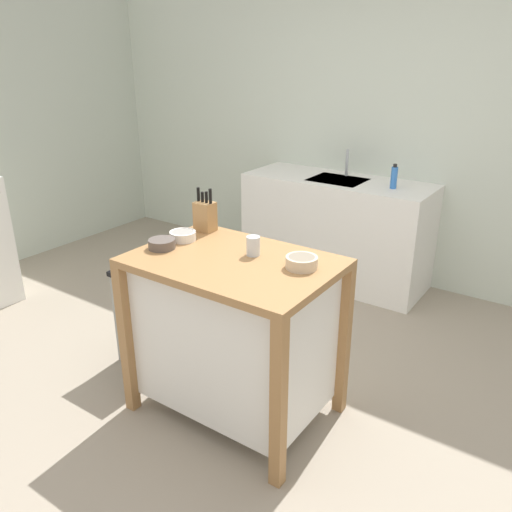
{
  "coord_description": "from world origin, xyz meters",
  "views": [
    {
      "loc": [
        1.53,
        -1.98,
        1.9
      ],
      "look_at": [
        0.07,
        0.13,
        0.86
      ],
      "focal_mm": 36.26,
      "sensor_mm": 36.0,
      "label": 1
    }
  ],
  "objects_px": {
    "kitchen_island": "(235,329)",
    "sink_faucet": "(347,163)",
    "bottle_hand_soap": "(394,177)",
    "bowl_stoneware_deep": "(162,244)",
    "bowl_ceramic_wide": "(183,235)",
    "drinking_cup": "(253,246)",
    "trash_bin": "(148,316)",
    "bowl_ceramic_small": "(302,262)",
    "knife_block": "(205,216)"
  },
  "relations": [
    {
      "from": "kitchen_island",
      "to": "sink_faucet",
      "type": "distance_m",
      "value": 2.15
    },
    {
      "from": "sink_faucet",
      "to": "bottle_hand_soap",
      "type": "relative_size",
      "value": 1.16
    },
    {
      "from": "bowl_stoneware_deep",
      "to": "bowl_ceramic_wide",
      "type": "xyz_separation_m",
      "value": [
        0.0,
        0.16,
        -0.0
      ]
    },
    {
      "from": "drinking_cup",
      "to": "trash_bin",
      "type": "bearing_deg",
      "value": -178.69
    },
    {
      "from": "drinking_cup",
      "to": "bowl_stoneware_deep",
      "type": "bearing_deg",
      "value": -156.36
    },
    {
      "from": "kitchen_island",
      "to": "bowl_stoneware_deep",
      "type": "relative_size",
      "value": 7.26
    },
    {
      "from": "drinking_cup",
      "to": "trash_bin",
      "type": "distance_m",
      "value": 1.03
    },
    {
      "from": "bowl_stoneware_deep",
      "to": "bowl_ceramic_small",
      "type": "height_order",
      "value": "bowl_ceramic_small"
    },
    {
      "from": "kitchen_island",
      "to": "bottle_hand_soap",
      "type": "height_order",
      "value": "bottle_hand_soap"
    },
    {
      "from": "knife_block",
      "to": "sink_faucet",
      "type": "distance_m",
      "value": 1.81
    },
    {
      "from": "bowl_ceramic_wide",
      "to": "trash_bin",
      "type": "distance_m",
      "value": 0.72
    },
    {
      "from": "sink_faucet",
      "to": "bottle_hand_soap",
      "type": "height_order",
      "value": "sink_faucet"
    },
    {
      "from": "kitchen_island",
      "to": "trash_bin",
      "type": "bearing_deg",
      "value": 173.72
    },
    {
      "from": "kitchen_island",
      "to": "bowl_stoneware_deep",
      "type": "height_order",
      "value": "bowl_stoneware_deep"
    },
    {
      "from": "bowl_stoneware_deep",
      "to": "trash_bin",
      "type": "distance_m",
      "value": 0.74
    },
    {
      "from": "knife_block",
      "to": "bottle_hand_soap",
      "type": "xyz_separation_m",
      "value": [
        0.51,
        1.63,
        -0.03
      ]
    },
    {
      "from": "bowl_ceramic_wide",
      "to": "sink_faucet",
      "type": "distance_m",
      "value": 2.0
    },
    {
      "from": "knife_block",
      "to": "kitchen_island",
      "type": "bearing_deg",
      "value": -32.98
    },
    {
      "from": "bowl_ceramic_wide",
      "to": "bowl_stoneware_deep",
      "type": "bearing_deg",
      "value": -91.56
    },
    {
      "from": "knife_block",
      "to": "trash_bin",
      "type": "relative_size",
      "value": 0.4
    },
    {
      "from": "kitchen_island",
      "to": "trash_bin",
      "type": "height_order",
      "value": "kitchen_island"
    },
    {
      "from": "trash_bin",
      "to": "kitchen_island",
      "type": "bearing_deg",
      "value": -6.28
    },
    {
      "from": "knife_block",
      "to": "bowl_ceramic_small",
      "type": "distance_m",
      "value": 0.75
    },
    {
      "from": "bowl_stoneware_deep",
      "to": "bowl_ceramic_small",
      "type": "xyz_separation_m",
      "value": [
        0.74,
        0.19,
        0.0
      ]
    },
    {
      "from": "knife_block",
      "to": "sink_faucet",
      "type": "xyz_separation_m",
      "value": [
        0.03,
        1.81,
        -0.0
      ]
    },
    {
      "from": "bowl_ceramic_small",
      "to": "knife_block",
      "type": "bearing_deg",
      "value": 167.84
    },
    {
      "from": "trash_bin",
      "to": "sink_faucet",
      "type": "relative_size",
      "value": 2.86
    },
    {
      "from": "bowl_stoneware_deep",
      "to": "trash_bin",
      "type": "relative_size",
      "value": 0.22
    },
    {
      "from": "bowl_ceramic_wide",
      "to": "trash_bin",
      "type": "relative_size",
      "value": 0.23
    },
    {
      "from": "drinking_cup",
      "to": "sink_faucet",
      "type": "relative_size",
      "value": 0.46
    },
    {
      "from": "bowl_stoneware_deep",
      "to": "bottle_hand_soap",
      "type": "height_order",
      "value": "bottle_hand_soap"
    },
    {
      "from": "bottle_hand_soap",
      "to": "bowl_stoneware_deep",
      "type": "bearing_deg",
      "value": -104.57
    },
    {
      "from": "bowl_ceramic_small",
      "to": "bowl_stoneware_deep",
      "type": "bearing_deg",
      "value": -165.27
    },
    {
      "from": "sink_faucet",
      "to": "bottle_hand_soap",
      "type": "bearing_deg",
      "value": -20.34
    },
    {
      "from": "knife_block",
      "to": "bowl_ceramic_wide",
      "type": "height_order",
      "value": "knife_block"
    },
    {
      "from": "knife_block",
      "to": "bowl_ceramic_wide",
      "type": "bearing_deg",
      "value": -90.49
    },
    {
      "from": "drinking_cup",
      "to": "trash_bin",
      "type": "xyz_separation_m",
      "value": [
        -0.8,
        -0.02,
        -0.65
      ]
    },
    {
      "from": "drinking_cup",
      "to": "bowl_ceramic_small",
      "type": "bearing_deg",
      "value": -0.69
    },
    {
      "from": "bowl_ceramic_wide",
      "to": "bottle_hand_soap",
      "type": "bearing_deg",
      "value": 74.34
    },
    {
      "from": "kitchen_island",
      "to": "bowl_stoneware_deep",
      "type": "bearing_deg",
      "value": -166.53
    },
    {
      "from": "bowl_ceramic_small",
      "to": "kitchen_island",
      "type": "bearing_deg",
      "value": -163.79
    },
    {
      "from": "knife_block",
      "to": "bowl_ceramic_small",
      "type": "xyz_separation_m",
      "value": [
        0.73,
        -0.16,
        -0.06
      ]
    },
    {
      "from": "kitchen_island",
      "to": "knife_block",
      "type": "height_order",
      "value": "knife_block"
    },
    {
      "from": "bowl_stoneware_deep",
      "to": "bottle_hand_soap",
      "type": "xyz_separation_m",
      "value": [
        0.52,
        1.98,
        0.04
      ]
    },
    {
      "from": "kitchen_island",
      "to": "knife_block",
      "type": "distance_m",
      "value": 0.68
    },
    {
      "from": "kitchen_island",
      "to": "knife_block",
      "type": "relative_size",
      "value": 4.03
    },
    {
      "from": "bowl_ceramic_wide",
      "to": "bowl_ceramic_small",
      "type": "bearing_deg",
      "value": 2.69
    },
    {
      "from": "kitchen_island",
      "to": "bowl_ceramic_wide",
      "type": "height_order",
      "value": "bowl_ceramic_wide"
    },
    {
      "from": "trash_bin",
      "to": "sink_faucet",
      "type": "xyz_separation_m",
      "value": [
        0.39,
        1.98,
        0.68
      ]
    },
    {
      "from": "bowl_stoneware_deep",
      "to": "trash_bin",
      "type": "bearing_deg",
      "value": 153.23
    }
  ]
}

